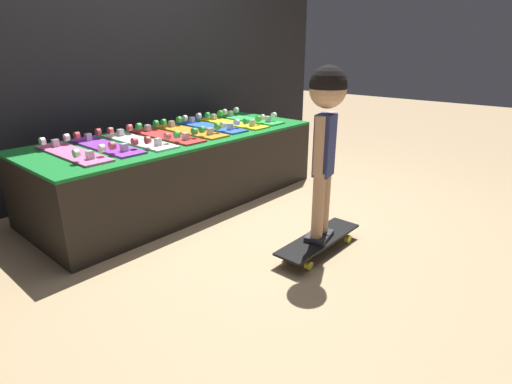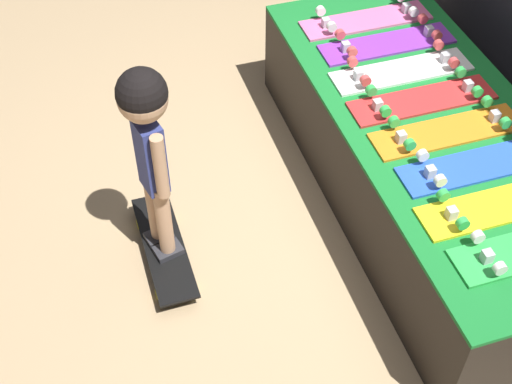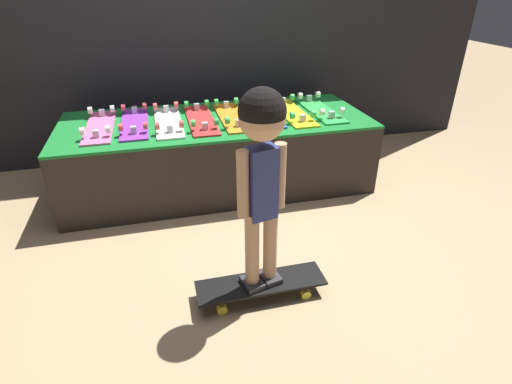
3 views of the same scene
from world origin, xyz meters
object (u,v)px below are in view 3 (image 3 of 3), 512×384
object	(u,v)px
skateboard_yellow_on_rack	(292,112)
skateboard_on_floor	(261,284)
skateboard_purple_on_rack	(135,122)
skateboard_white_on_rack	(168,121)
skateboard_red_on_rack	(201,119)
skateboard_orange_on_rack	(232,116)
skateboard_pink_on_rack	(100,125)
skateboard_green_on_rack	(319,109)
skateboard_blue_on_rack	(262,113)
child	(262,157)

from	to	relation	value
skateboard_yellow_on_rack	skateboard_on_floor	size ratio (longest dim) A/B	1.06
skateboard_purple_on_rack	skateboard_white_on_rack	distance (m)	0.25
skateboard_red_on_rack	skateboard_orange_on_rack	xyz separation A→B (m)	(0.24, 0.01, 0.00)
skateboard_pink_on_rack	skateboard_yellow_on_rack	xyz separation A→B (m)	(1.46, -0.02, 0.00)
skateboard_pink_on_rack	skateboard_green_on_rack	distance (m)	1.70
skateboard_yellow_on_rack	skateboard_on_floor	xyz separation A→B (m)	(-0.61, -1.36, -0.50)
skateboard_purple_on_rack	skateboard_orange_on_rack	xyz separation A→B (m)	(0.73, -0.03, 0.00)
skateboard_red_on_rack	skateboard_yellow_on_rack	bearing A→B (deg)	-0.05
skateboard_blue_on_rack	child	xyz separation A→B (m)	(-0.37, -1.38, 0.24)
skateboard_purple_on_rack	skateboard_orange_on_rack	bearing A→B (deg)	-2.54
skateboard_on_floor	child	xyz separation A→B (m)	(0.00, -0.00, 0.74)
skateboard_pink_on_rack	skateboard_on_floor	xyz separation A→B (m)	(0.85, -1.38, -0.50)
skateboard_pink_on_rack	skateboard_orange_on_rack	size ratio (longest dim) A/B	1.00
skateboard_red_on_rack	skateboard_yellow_on_rack	distance (m)	0.73
skateboard_purple_on_rack	skateboard_yellow_on_rack	distance (m)	1.22
skateboard_yellow_on_rack	skateboard_green_on_rack	distance (m)	0.24
skateboard_white_on_rack	skateboard_yellow_on_rack	bearing A→B (deg)	-0.36
skateboard_orange_on_rack	skateboard_green_on_rack	distance (m)	0.73
skateboard_purple_on_rack	skateboard_blue_on_rack	distance (m)	0.97
skateboard_green_on_rack	skateboard_on_floor	distance (m)	1.70
skateboard_yellow_on_rack	skateboard_on_floor	bearing A→B (deg)	-114.37
skateboard_on_floor	skateboard_blue_on_rack	bearing A→B (deg)	75.00
skateboard_purple_on_rack	skateboard_white_on_rack	bearing A→B (deg)	-7.67
skateboard_red_on_rack	child	world-z (taller)	child
skateboard_white_on_rack	skateboard_blue_on_rack	size ratio (longest dim) A/B	1.00
skateboard_green_on_rack	skateboard_orange_on_rack	bearing A→B (deg)	-178.76
skateboard_green_on_rack	skateboard_on_floor	size ratio (longest dim) A/B	1.06
skateboard_pink_on_rack	skateboard_purple_on_rack	size ratio (longest dim) A/B	1.00
skateboard_white_on_rack	skateboard_on_floor	bearing A→B (deg)	-75.23
child	skateboard_pink_on_rack	bearing A→B (deg)	108.60
skateboard_pink_on_rack	skateboard_yellow_on_rack	bearing A→B (deg)	-0.92
skateboard_blue_on_rack	child	bearing A→B (deg)	-105.00
skateboard_blue_on_rack	skateboard_on_floor	distance (m)	1.52
skateboard_pink_on_rack	skateboard_red_on_rack	distance (m)	0.73
skateboard_on_floor	skateboard_purple_on_rack	bearing A→B (deg)	113.36
skateboard_orange_on_rack	skateboard_green_on_rack	size ratio (longest dim) A/B	1.00
skateboard_pink_on_rack	skateboard_orange_on_rack	world-z (taller)	same
skateboard_blue_on_rack	skateboard_white_on_rack	bearing A→B (deg)	-178.25
skateboard_orange_on_rack	child	size ratio (longest dim) A/B	0.71
skateboard_orange_on_rack	child	xyz separation A→B (m)	(-0.13, -1.36, 0.24)
skateboard_pink_on_rack	skateboard_white_on_rack	xyz separation A→B (m)	(0.49, -0.02, 0.00)
skateboard_pink_on_rack	skateboard_orange_on_rack	xyz separation A→B (m)	(0.97, -0.02, 0.00)
skateboard_orange_on_rack	skateboard_on_floor	distance (m)	1.46
skateboard_red_on_rack	skateboard_green_on_rack	world-z (taller)	same
skateboard_blue_on_rack	skateboard_yellow_on_rack	xyz separation A→B (m)	(0.24, -0.03, 0.00)
skateboard_red_on_rack	skateboard_white_on_rack	bearing A→B (deg)	178.70
skateboard_pink_on_rack	skateboard_green_on_rack	world-z (taller)	same
skateboard_yellow_on_rack	child	xyz separation A→B (m)	(-0.61, -1.36, 0.24)
skateboard_orange_on_rack	skateboard_red_on_rack	bearing A→B (deg)	-178.60
skateboard_white_on_rack	skateboard_orange_on_rack	size ratio (longest dim) A/B	1.00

